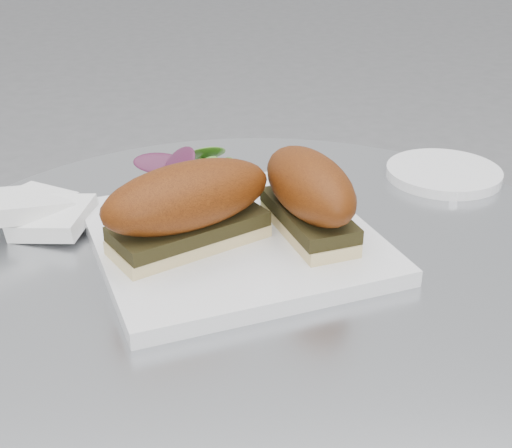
{
  "coord_description": "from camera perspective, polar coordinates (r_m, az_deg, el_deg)",
  "views": [
    {
      "loc": [
        -0.08,
        -0.58,
        1.07
      ],
      "look_at": [
        -0.0,
        0.01,
        0.77
      ],
      "focal_mm": 50.0,
      "sensor_mm": 36.0,
      "label": 1
    }
  ],
  "objects": [
    {
      "name": "saucer",
      "position": [
        0.89,
        14.78,
        3.96
      ],
      "size": [
        0.14,
        0.14,
        0.01
      ],
      "primitive_type": "cylinder",
      "color": "white",
      "rests_on": "table"
    },
    {
      "name": "sandwich_left",
      "position": [
        0.66,
        -5.47,
        1.55
      ],
      "size": [
        0.19,
        0.15,
        0.08
      ],
      "rotation": [
        0.0,
        0.0,
        0.48
      ],
      "color": "beige",
      "rests_on": "plate"
    },
    {
      "name": "napkin",
      "position": [
        0.77,
        -17.26,
        0.36
      ],
      "size": [
        0.15,
        0.15,
        0.02
      ],
      "primitive_type": null,
      "rotation": [
        0.0,
        0.0,
        0.2
      ],
      "color": "white",
      "rests_on": "table"
    },
    {
      "name": "sandwich_right",
      "position": [
        0.68,
        4.29,
        2.47
      ],
      "size": [
        0.1,
        0.16,
        0.08
      ],
      "rotation": [
        0.0,
        0.0,
        -1.34
      ],
      "color": "beige",
      "rests_on": "plate"
    },
    {
      "name": "plate",
      "position": [
        0.7,
        -1.81,
        -1.25
      ],
      "size": [
        0.32,
        0.32,
        0.02
      ],
      "primitive_type": "cube",
      "rotation": [
        0.0,
        0.0,
        0.24
      ],
      "color": "white",
      "rests_on": "table"
    },
    {
      "name": "salad",
      "position": [
        0.76,
        -4.65,
        3.62
      ],
      "size": [
        0.12,
        0.12,
        0.05
      ],
      "primitive_type": null,
      "color": "#5A9A32",
      "rests_on": "plate"
    }
  ]
}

